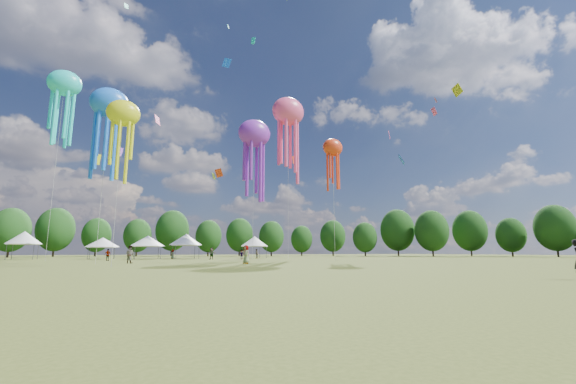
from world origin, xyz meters
name	(u,v)px	position (x,y,z in m)	size (l,w,h in m)	color
ground	(381,285)	(0.00, 0.00, 0.00)	(300.00, 300.00, 0.00)	#384416
spectator_near	(130,254)	(-7.89, 30.79, 0.93)	(0.91, 0.71, 1.87)	gray
spectators_far	(211,254)	(3.94, 44.53, 0.87)	(25.31, 29.81, 1.88)	gray
festival_tents	(150,241)	(-4.14, 56.14, 3.15)	(42.58, 9.98, 4.44)	#47474C
show_kites	(238,132)	(7.03, 42.40, 20.22)	(40.18, 27.36, 29.25)	blue
small_kites	(201,58)	(0.43, 40.81, 30.75)	(75.13, 58.14, 44.53)	blue
treeline	(150,224)	(-3.87, 62.51, 6.54)	(201.57, 95.24, 13.43)	#38281C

